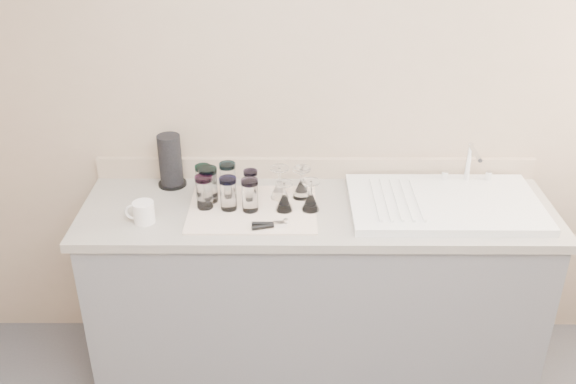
{
  "coord_description": "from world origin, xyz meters",
  "views": [
    {
      "loc": [
        -0.12,
        -1.23,
        2.27
      ],
      "look_at": [
        -0.13,
        1.15,
        1.0
      ],
      "focal_mm": 40.0,
      "sensor_mm": 36.0,
      "label": 1
    }
  ],
  "objects_px": {
    "tumbler_teal": "(204,180)",
    "tumbler_purple": "(251,183)",
    "tumbler_blue": "(228,193)",
    "sink_unit": "(445,203)",
    "goblet_front_right": "(311,200)",
    "white_mug": "(143,212)",
    "tumbler_magenta": "(204,192)",
    "tumbler_extra": "(209,184)",
    "goblet_back_right": "(301,188)",
    "goblet_back_left": "(280,187)",
    "tumbler_cyan": "(228,178)",
    "goblet_front_left": "(284,201)",
    "tumbler_lavender": "(250,195)",
    "goblet_extra": "(302,185)",
    "paper_towel_roll": "(170,161)",
    "can_opener": "(270,225)"
  },
  "relations": [
    {
      "from": "sink_unit",
      "to": "goblet_front_left",
      "type": "xyz_separation_m",
      "value": [
        -0.7,
        -0.04,
        0.03
      ]
    },
    {
      "from": "tumbler_magenta",
      "to": "can_opener",
      "type": "relative_size",
      "value": 0.99
    },
    {
      "from": "goblet_front_left",
      "to": "can_opener",
      "type": "bearing_deg",
      "value": -112.44
    },
    {
      "from": "tumbler_cyan",
      "to": "tumbler_lavender",
      "type": "relative_size",
      "value": 1.01
    },
    {
      "from": "tumbler_extra",
      "to": "can_opener",
      "type": "xyz_separation_m",
      "value": [
        0.27,
        -0.22,
        -0.07
      ]
    },
    {
      "from": "white_mug",
      "to": "paper_towel_roll",
      "type": "distance_m",
      "value": 0.35
    },
    {
      "from": "tumbler_lavender",
      "to": "goblet_extra",
      "type": "xyz_separation_m",
      "value": [
        0.23,
        0.15,
        -0.03
      ]
    },
    {
      "from": "goblet_back_left",
      "to": "goblet_back_right",
      "type": "height_order",
      "value": "goblet_back_left"
    },
    {
      "from": "tumbler_lavender",
      "to": "goblet_back_left",
      "type": "height_order",
      "value": "goblet_back_left"
    },
    {
      "from": "goblet_front_right",
      "to": "paper_towel_roll",
      "type": "distance_m",
      "value": 0.68
    },
    {
      "from": "tumbler_blue",
      "to": "can_opener",
      "type": "relative_size",
      "value": 0.98
    },
    {
      "from": "goblet_front_left",
      "to": "goblet_extra",
      "type": "xyz_separation_m",
      "value": [
        0.08,
        0.15,
        -0.0
      ]
    },
    {
      "from": "white_mug",
      "to": "goblet_front_right",
      "type": "bearing_deg",
      "value": 7.52
    },
    {
      "from": "tumbler_blue",
      "to": "paper_towel_roll",
      "type": "height_order",
      "value": "paper_towel_roll"
    },
    {
      "from": "tumbler_magenta",
      "to": "tumbler_extra",
      "type": "bearing_deg",
      "value": 77.95
    },
    {
      "from": "can_opener",
      "to": "tumbler_lavender",
      "type": "bearing_deg",
      "value": 122.31
    },
    {
      "from": "white_mug",
      "to": "goblet_back_left",
      "type": "bearing_deg",
      "value": 19.69
    },
    {
      "from": "tumbler_teal",
      "to": "tumbler_purple",
      "type": "relative_size",
      "value": 1.11
    },
    {
      "from": "sink_unit",
      "to": "tumbler_extra",
      "type": "xyz_separation_m",
      "value": [
        -1.03,
        0.04,
        0.07
      ]
    },
    {
      "from": "tumbler_blue",
      "to": "goblet_front_left",
      "type": "bearing_deg",
      "value": -2.74
    },
    {
      "from": "tumbler_magenta",
      "to": "paper_towel_roll",
      "type": "xyz_separation_m",
      "value": [
        -0.18,
        0.22,
        0.04
      ]
    },
    {
      "from": "tumbler_extra",
      "to": "goblet_back_right",
      "type": "height_order",
      "value": "tumbler_extra"
    },
    {
      "from": "tumbler_purple",
      "to": "tumbler_blue",
      "type": "distance_m",
      "value": 0.14
    },
    {
      "from": "tumbler_lavender",
      "to": "tumbler_magenta",
      "type": "bearing_deg",
      "value": 172.73
    },
    {
      "from": "can_opener",
      "to": "paper_towel_roll",
      "type": "bearing_deg",
      "value": 140.03
    },
    {
      "from": "white_mug",
      "to": "tumbler_blue",
      "type": "bearing_deg",
      "value": 15.98
    },
    {
      "from": "tumbler_cyan",
      "to": "tumbler_lavender",
      "type": "bearing_deg",
      "value": -55.33
    },
    {
      "from": "tumbler_cyan",
      "to": "goblet_back_left",
      "type": "height_order",
      "value": "same"
    },
    {
      "from": "tumbler_magenta",
      "to": "tumbler_extra",
      "type": "relative_size",
      "value": 0.93
    },
    {
      "from": "sink_unit",
      "to": "tumbler_magenta",
      "type": "relative_size",
      "value": 5.53
    },
    {
      "from": "can_opener",
      "to": "paper_towel_roll",
      "type": "height_order",
      "value": "paper_towel_roll"
    },
    {
      "from": "sink_unit",
      "to": "tumbler_teal",
      "type": "xyz_separation_m",
      "value": [
        -1.06,
        0.1,
        0.06
      ]
    },
    {
      "from": "tumbler_extra",
      "to": "tumbler_blue",
      "type": "bearing_deg",
      "value": -37.1
    },
    {
      "from": "sink_unit",
      "to": "goblet_front_right",
      "type": "relative_size",
      "value": 5.95
    },
    {
      "from": "tumbler_lavender",
      "to": "tumbler_extra",
      "type": "distance_m",
      "value": 0.2
    },
    {
      "from": "tumbler_extra",
      "to": "white_mug",
      "type": "distance_m",
      "value": 0.31
    },
    {
      "from": "tumbler_magenta",
      "to": "tumbler_extra",
      "type": "height_order",
      "value": "tumbler_extra"
    },
    {
      "from": "tumbler_cyan",
      "to": "white_mug",
      "type": "xyz_separation_m",
      "value": [
        -0.33,
        -0.24,
        -0.04
      ]
    },
    {
      "from": "goblet_front_left",
      "to": "can_opener",
      "type": "xyz_separation_m",
      "value": [
        -0.06,
        -0.14,
        -0.04
      ]
    },
    {
      "from": "can_opener",
      "to": "goblet_front_left",
      "type": "bearing_deg",
      "value": 67.56
    },
    {
      "from": "tumbler_lavender",
      "to": "goblet_extra",
      "type": "distance_m",
      "value": 0.27
    },
    {
      "from": "goblet_back_right",
      "to": "tumbler_blue",
      "type": "bearing_deg",
      "value": -161.28
    },
    {
      "from": "tumbler_teal",
      "to": "paper_towel_roll",
      "type": "relative_size",
      "value": 0.57
    },
    {
      "from": "paper_towel_roll",
      "to": "sink_unit",
      "type": "bearing_deg",
      "value": -9.51
    },
    {
      "from": "tumbler_magenta",
      "to": "tumbler_cyan",
      "type": "bearing_deg",
      "value": 55.38
    },
    {
      "from": "tumbler_blue",
      "to": "goblet_extra",
      "type": "height_order",
      "value": "tumbler_blue"
    },
    {
      "from": "tumbler_purple",
      "to": "goblet_back_left",
      "type": "bearing_deg",
      "value": -4.45
    },
    {
      "from": "tumbler_extra",
      "to": "goblet_front_left",
      "type": "distance_m",
      "value": 0.34
    },
    {
      "from": "goblet_front_left",
      "to": "tumbler_extra",
      "type": "bearing_deg",
      "value": 166.25
    },
    {
      "from": "tumbler_blue",
      "to": "goblet_front_right",
      "type": "relative_size",
      "value": 1.07
    }
  ]
}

